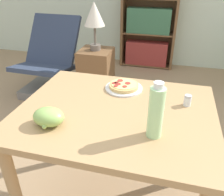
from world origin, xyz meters
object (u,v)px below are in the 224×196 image
lounge_chair_near (49,70)px  salt_shaker (187,100)px  grape_bunch (49,117)px  bookshelf (149,19)px  drink_bottle (156,112)px  side_table (96,77)px  pizza_on_plate (124,87)px  table_lamp (94,16)px

lounge_chair_near → salt_shaker: bearing=-38.1°
grape_bunch → bookshelf: bookshelf is taller
drink_bottle → side_table: drink_bottle is taller
salt_shaker → pizza_on_plate: bearing=164.2°
salt_shaker → bookshelf: (-0.49, 2.46, -0.07)m
bookshelf → table_lamp: size_ratio=3.13×
salt_shaker → side_table: size_ratio=0.10×
grape_bunch → drink_bottle: drink_bottle is taller
side_table → salt_shaker: bearing=-52.6°
salt_shaker → lounge_chair_near: 2.05m
side_table → drink_bottle: bearing=-62.9°
lounge_chair_near → side_table: bearing=-6.9°
salt_shaker → lounge_chair_near: size_ratio=0.07×
table_lamp → side_table: bearing=116.6°
drink_bottle → salt_shaker: bearing=64.4°
bookshelf → side_table: bearing=-107.4°
pizza_on_plate → lounge_chair_near: 1.72m
drink_bottle → salt_shaker: 0.34m
salt_shaker → table_lamp: table_lamp is taller
side_table → table_lamp: table_lamp is taller
salt_shaker → side_table: salt_shaker is taller
salt_shaker → bookshelf: 2.51m
pizza_on_plate → lounge_chair_near: lounge_chair_near is taller
grape_bunch → pizza_on_plate: bearing=60.0°
pizza_on_plate → grape_bunch: grape_bunch is taller
grape_bunch → bookshelf: 2.80m
lounge_chair_near → table_lamp: bearing=-6.9°
pizza_on_plate → side_table: (-0.53, 1.07, -0.46)m
drink_bottle → lounge_chair_near: size_ratio=0.29×
bookshelf → table_lamp: bookshelf is taller
side_table → table_lamp: size_ratio=1.28×
salt_shaker → table_lamp: size_ratio=0.12×
grape_bunch → drink_bottle: 0.48m
lounge_chair_near → side_table: lounge_chair_near is taller
drink_bottle → side_table: 1.74m
drink_bottle → salt_shaker: (0.14, 0.30, -0.09)m
grape_bunch → lounge_chair_near: lounge_chair_near is taller
drink_bottle → bookshelf: 2.78m
pizza_on_plate → drink_bottle: (0.22, -0.40, 0.10)m
grape_bunch → bookshelf: size_ratio=0.10×
pizza_on_plate → salt_shaker: salt_shaker is taller
lounge_chair_near → side_table: size_ratio=1.43×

